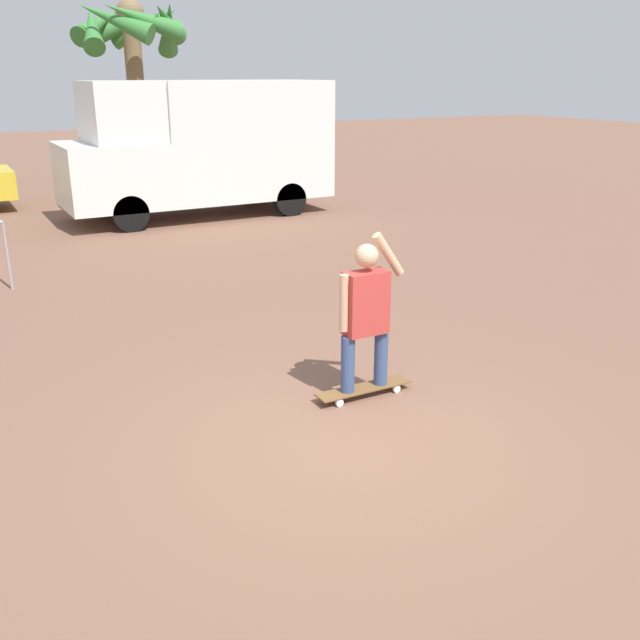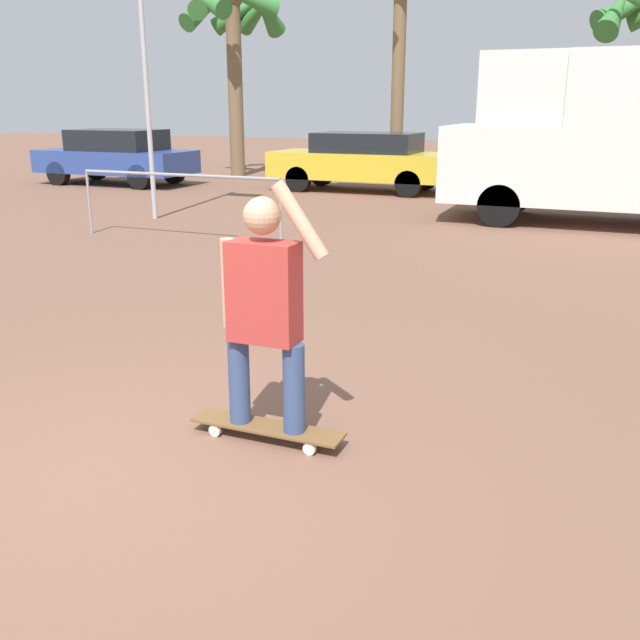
% 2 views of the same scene
% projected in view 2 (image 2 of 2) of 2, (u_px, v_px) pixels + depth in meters
% --- Properties ---
extents(ground_plane, '(80.00, 80.00, 0.00)m').
position_uv_depth(ground_plane, '(112.00, 472.00, 4.31)').
color(ground_plane, brown).
extents(skateboard, '(1.05, 0.22, 0.10)m').
position_uv_depth(skateboard, '(267.00, 428.00, 4.70)').
color(skateboard, brown).
rests_on(skateboard, ground_plane).
extents(person_skateboarder, '(0.73, 0.23, 1.61)m').
position_uv_depth(person_skateboarder, '(264.00, 301.00, 4.45)').
color(person_skateboarder, '#384C7A').
rests_on(person_skateboarder, skateboard).
extents(camper_van, '(5.99, 2.23, 3.00)m').
position_uv_depth(camper_van, '(630.00, 134.00, 12.53)').
color(camper_van, black).
rests_on(camper_van, ground_plane).
extents(parked_car_yellow, '(4.59, 1.74, 1.44)m').
position_uv_depth(parked_car_yellow, '(364.00, 160.00, 17.83)').
color(parked_car_yellow, black).
rests_on(parked_car_yellow, ground_plane).
extents(parked_car_blue, '(4.29, 1.77, 1.46)m').
position_uv_depth(parked_car_blue, '(116.00, 156.00, 19.35)').
color(parked_car_blue, black).
rests_on(parked_car_blue, ground_plane).
extents(palm_tree_far_left, '(3.29, 3.25, 5.58)m').
position_uv_depth(palm_tree_far_left, '(232.00, 19.00, 20.60)').
color(palm_tree_far_left, brown).
rests_on(palm_tree_far_left, ground_plane).
extents(flagpole, '(0.95, 0.12, 6.42)m').
position_uv_depth(flagpole, '(145.00, 10.00, 12.66)').
color(flagpole, '#B7B7BC').
rests_on(flagpole, ground_plane).
extents(plaza_railing_segment, '(3.64, 0.05, 1.08)m').
position_uv_depth(plaza_railing_segment, '(178.00, 185.00, 11.30)').
color(plaza_railing_segment, '#99999E').
rests_on(plaza_railing_segment, ground_plane).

